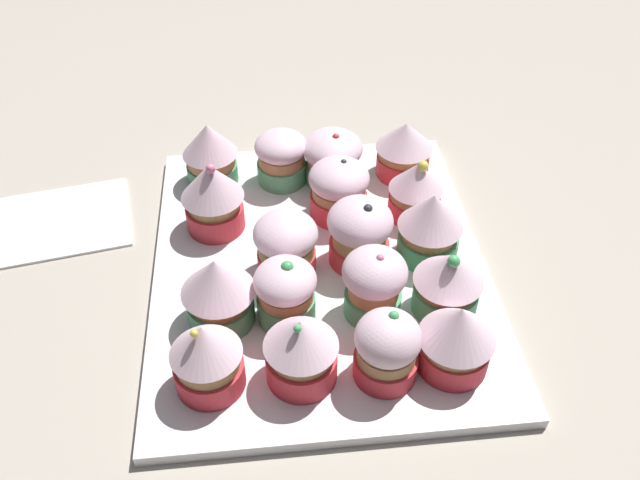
{
  "coord_description": "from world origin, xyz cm",
  "views": [
    {
      "loc": [
        4.87,
        47.25,
        48.25
      ],
      "look_at": [
        0.0,
        0.0,
        4.2
      ],
      "focal_mm": 37.22,
      "sensor_mm": 36.0,
      "label": 1
    }
  ],
  "objects_px": {
    "cupcake_11": "(374,283)",
    "cupcake_14": "(457,337)",
    "cupcake_3": "(210,152)",
    "cupcake_9": "(286,244)",
    "napkin": "(54,222)",
    "cupcake_4": "(416,189)",
    "cupcake_6": "(213,196)",
    "cupcake_0": "(404,148)",
    "cupcake_12": "(286,292)",
    "cupcake_13": "(218,290)",
    "cupcake_15": "(387,348)",
    "cupcake_16": "(301,349)",
    "cupcake_5": "(339,189)",
    "baking_tray": "(320,266)",
    "cupcake_1": "(332,157)",
    "cupcake_10": "(448,282)",
    "cupcake_7": "(430,223)",
    "cupcake_17": "(207,356)",
    "cupcake_8": "(360,234)",
    "cupcake_2": "(281,157)"
  },
  "relations": [
    {
      "from": "cupcake_7",
      "to": "cupcake_15",
      "type": "height_order",
      "value": "cupcake_7"
    },
    {
      "from": "cupcake_5",
      "to": "cupcake_15",
      "type": "relative_size",
      "value": 0.95
    },
    {
      "from": "cupcake_7",
      "to": "cupcake_0",
      "type": "bearing_deg",
      "value": -90.58
    },
    {
      "from": "cupcake_5",
      "to": "cupcake_15",
      "type": "distance_m",
      "value": 0.21
    },
    {
      "from": "cupcake_4",
      "to": "cupcake_5",
      "type": "xyz_separation_m",
      "value": [
        0.08,
        -0.01,
        -0.0
      ]
    },
    {
      "from": "cupcake_1",
      "to": "cupcake_6",
      "type": "distance_m",
      "value": 0.15
    },
    {
      "from": "cupcake_1",
      "to": "cupcake_4",
      "type": "bearing_deg",
      "value": 139.37
    },
    {
      "from": "cupcake_5",
      "to": "cupcake_10",
      "type": "bearing_deg",
      "value": 119.08
    },
    {
      "from": "cupcake_13",
      "to": "cupcake_8",
      "type": "bearing_deg",
      "value": -155.67
    },
    {
      "from": "cupcake_4",
      "to": "cupcake_6",
      "type": "height_order",
      "value": "cupcake_6"
    },
    {
      "from": "cupcake_11",
      "to": "cupcake_2",
      "type": "bearing_deg",
      "value": -71.24
    },
    {
      "from": "cupcake_13",
      "to": "cupcake_15",
      "type": "height_order",
      "value": "cupcake_13"
    },
    {
      "from": "cupcake_9",
      "to": "cupcake_16",
      "type": "relative_size",
      "value": 0.93
    },
    {
      "from": "cupcake_0",
      "to": "cupcake_4",
      "type": "height_order",
      "value": "cupcake_4"
    },
    {
      "from": "cupcake_8",
      "to": "cupcake_9",
      "type": "distance_m",
      "value": 0.07
    },
    {
      "from": "cupcake_7",
      "to": "cupcake_17",
      "type": "xyz_separation_m",
      "value": [
        0.22,
        0.14,
        -0.0
      ]
    },
    {
      "from": "baking_tray",
      "to": "cupcake_6",
      "type": "distance_m",
      "value": 0.13
    },
    {
      "from": "cupcake_2",
      "to": "cupcake_4",
      "type": "height_order",
      "value": "cupcake_4"
    },
    {
      "from": "cupcake_5",
      "to": "cupcake_17",
      "type": "distance_m",
      "value": 0.25
    },
    {
      "from": "cupcake_2",
      "to": "cupcake_13",
      "type": "height_order",
      "value": "cupcake_13"
    },
    {
      "from": "cupcake_6",
      "to": "cupcake_14",
      "type": "height_order",
      "value": "cupcake_6"
    },
    {
      "from": "cupcake_12",
      "to": "napkin",
      "type": "bearing_deg",
      "value": -34.88
    },
    {
      "from": "cupcake_3",
      "to": "cupcake_9",
      "type": "bearing_deg",
      "value": 115.91
    },
    {
      "from": "cupcake_11",
      "to": "cupcake_14",
      "type": "bearing_deg",
      "value": 131.49
    },
    {
      "from": "baking_tray",
      "to": "cupcake_6",
      "type": "xyz_separation_m",
      "value": [
        0.1,
        -0.07,
        0.05
      ]
    },
    {
      "from": "cupcake_17",
      "to": "cupcake_0",
      "type": "bearing_deg",
      "value": -128.49
    },
    {
      "from": "cupcake_10",
      "to": "cupcake_16",
      "type": "distance_m",
      "value": 0.15
    },
    {
      "from": "cupcake_7",
      "to": "cupcake_2",
      "type": "bearing_deg",
      "value": -44.56
    },
    {
      "from": "cupcake_5",
      "to": "cupcake_2",
      "type": "bearing_deg",
      "value": -48.88
    },
    {
      "from": "cupcake_11",
      "to": "cupcake_17",
      "type": "height_order",
      "value": "same"
    },
    {
      "from": "cupcake_2",
      "to": "cupcake_11",
      "type": "xyz_separation_m",
      "value": [
        -0.07,
        0.21,
        0.01
      ]
    },
    {
      "from": "cupcake_16",
      "to": "napkin",
      "type": "height_order",
      "value": "cupcake_16"
    },
    {
      "from": "cupcake_1",
      "to": "cupcake_12",
      "type": "xyz_separation_m",
      "value": [
        0.07,
        0.2,
        0.0
      ]
    },
    {
      "from": "cupcake_4",
      "to": "cupcake_14",
      "type": "bearing_deg",
      "value": 87.72
    },
    {
      "from": "baking_tray",
      "to": "cupcake_16",
      "type": "distance_m",
      "value": 0.15
    },
    {
      "from": "cupcake_9",
      "to": "cupcake_11",
      "type": "relative_size",
      "value": 0.9
    },
    {
      "from": "cupcake_8",
      "to": "cupcake_12",
      "type": "distance_m",
      "value": 0.1
    },
    {
      "from": "cupcake_12",
      "to": "cupcake_9",
      "type": "bearing_deg",
      "value": -94.03
    },
    {
      "from": "cupcake_1",
      "to": "cupcake_11",
      "type": "relative_size",
      "value": 0.9
    },
    {
      "from": "cupcake_14",
      "to": "cupcake_5",
      "type": "bearing_deg",
      "value": -70.93
    },
    {
      "from": "cupcake_0",
      "to": "cupcake_12",
      "type": "xyz_separation_m",
      "value": [
        0.15,
        0.21,
        -0.0
      ]
    },
    {
      "from": "cupcake_0",
      "to": "cupcake_12",
      "type": "height_order",
      "value": "cupcake_12"
    },
    {
      "from": "cupcake_0",
      "to": "cupcake_14",
      "type": "relative_size",
      "value": 0.95
    },
    {
      "from": "cupcake_8",
      "to": "cupcake_10",
      "type": "distance_m",
      "value": 0.1
    },
    {
      "from": "cupcake_6",
      "to": "cupcake_10",
      "type": "distance_m",
      "value": 0.25
    },
    {
      "from": "cupcake_9",
      "to": "cupcake_4",
      "type": "bearing_deg",
      "value": -153.23
    },
    {
      "from": "cupcake_0",
      "to": "cupcake_16",
      "type": "height_order",
      "value": "cupcake_16"
    },
    {
      "from": "baking_tray",
      "to": "cupcake_15",
      "type": "height_order",
      "value": "cupcake_15"
    },
    {
      "from": "cupcake_12",
      "to": "cupcake_13",
      "type": "bearing_deg",
      "value": -4.34
    },
    {
      "from": "cupcake_14",
      "to": "napkin",
      "type": "xyz_separation_m",
      "value": [
        0.38,
        -0.24,
        -0.05
      ]
    }
  ]
}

